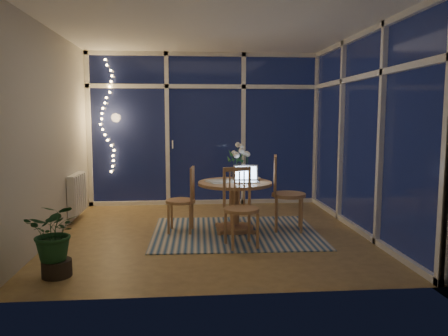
# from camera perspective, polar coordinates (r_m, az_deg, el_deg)

# --- Properties ---
(floor) EXTENTS (4.00, 4.00, 0.00)m
(floor) POSITION_cam_1_polar(r_m,az_deg,el_deg) (5.79, -1.51, -8.50)
(floor) COLOR olive
(floor) RESTS_ON ground
(ceiling) EXTENTS (4.00, 4.00, 0.00)m
(ceiling) POSITION_cam_1_polar(r_m,az_deg,el_deg) (5.69, -1.59, 17.68)
(ceiling) COLOR white
(ceiling) RESTS_ON wall_back
(wall_back) EXTENTS (4.00, 0.04, 2.60)m
(wall_back) POSITION_cam_1_polar(r_m,az_deg,el_deg) (7.58, -2.44, 5.06)
(wall_back) COLOR beige
(wall_back) RESTS_ON floor
(wall_front) EXTENTS (4.00, 0.04, 2.60)m
(wall_front) POSITION_cam_1_polar(r_m,az_deg,el_deg) (3.59, 0.34, 3.22)
(wall_front) COLOR beige
(wall_front) RESTS_ON floor
(wall_left) EXTENTS (0.04, 4.00, 2.60)m
(wall_left) POSITION_cam_1_polar(r_m,az_deg,el_deg) (5.82, -21.66, 4.09)
(wall_left) COLOR beige
(wall_left) RESTS_ON floor
(wall_right) EXTENTS (0.04, 4.00, 2.60)m
(wall_right) POSITION_cam_1_polar(r_m,az_deg,el_deg) (6.04, 17.80, 4.32)
(wall_right) COLOR beige
(wall_right) RESTS_ON floor
(window_wall_back) EXTENTS (4.00, 0.10, 2.60)m
(window_wall_back) POSITION_cam_1_polar(r_m,az_deg,el_deg) (7.54, -2.43, 5.06)
(window_wall_back) COLOR white
(window_wall_back) RESTS_ON floor
(window_wall_right) EXTENTS (0.10, 4.00, 2.60)m
(window_wall_right) POSITION_cam_1_polar(r_m,az_deg,el_deg) (6.03, 17.45, 4.33)
(window_wall_right) COLOR white
(window_wall_right) RESTS_ON floor
(radiator) EXTENTS (0.10, 0.70, 0.58)m
(radiator) POSITION_cam_1_polar(r_m,az_deg,el_deg) (6.76, -18.66, -3.16)
(radiator) COLOR white
(radiator) RESTS_ON wall_left
(fairy_lights) EXTENTS (0.24, 0.10, 1.85)m
(fairy_lights) POSITION_cam_1_polar(r_m,az_deg,el_deg) (7.57, -15.07, 6.54)
(fairy_lights) COLOR #FFC266
(fairy_lights) RESTS_ON window_wall_back
(garden_patio) EXTENTS (12.00, 6.00, 0.10)m
(garden_patio) POSITION_cam_1_polar(r_m,az_deg,el_deg) (10.72, -0.43, -1.74)
(garden_patio) COLOR black
(garden_patio) RESTS_ON ground
(garden_fence) EXTENTS (11.00, 0.08, 1.80)m
(garden_fence) POSITION_cam_1_polar(r_m,az_deg,el_deg) (11.09, -3.22, 3.52)
(garden_fence) COLOR #3B2815
(garden_fence) RESTS_ON ground
(neighbour_roof) EXTENTS (7.00, 3.00, 2.20)m
(neighbour_roof) POSITION_cam_1_polar(r_m,az_deg,el_deg) (14.10, -2.39, 9.49)
(neighbour_roof) COLOR #32363C
(neighbour_roof) RESTS_ON ground
(garden_shrubs) EXTENTS (0.90, 0.90, 0.90)m
(garden_shrubs) POSITION_cam_1_polar(r_m,az_deg,el_deg) (9.05, -7.87, -0.12)
(garden_shrubs) COLOR #193216
(garden_shrubs) RESTS_ON ground
(rug) EXTENTS (2.19, 1.77, 0.01)m
(rug) POSITION_cam_1_polar(r_m,az_deg,el_deg) (5.79, 1.53, -8.42)
(rug) COLOR beige
(rug) RESTS_ON floor
(dining_table) EXTENTS (1.00, 1.00, 0.67)m
(dining_table) POSITION_cam_1_polar(r_m,az_deg,el_deg) (5.81, 1.43, -5.06)
(dining_table) COLOR tan
(dining_table) RESTS_ON floor
(chair_left) EXTENTS (0.45, 0.45, 0.88)m
(chair_left) POSITION_cam_1_polar(r_m,az_deg,el_deg) (5.76, -5.71, -4.11)
(chair_left) COLOR tan
(chair_left) RESTS_ON floor
(chair_right) EXTENTS (0.56, 0.56, 1.02)m
(chair_right) POSITION_cam_1_polar(r_m,az_deg,el_deg) (5.87, 8.46, -3.23)
(chair_right) COLOR tan
(chair_right) RESTS_ON floor
(chair_front) EXTENTS (0.51, 0.51, 0.94)m
(chair_front) POSITION_cam_1_polar(r_m,az_deg,el_deg) (5.09, 2.28, -5.19)
(chair_front) COLOR tan
(chair_front) RESTS_ON floor
(laptop) EXTENTS (0.33, 0.29, 0.24)m
(laptop) POSITION_cam_1_polar(r_m,az_deg,el_deg) (5.70, 2.98, -0.70)
(laptop) COLOR #BBBBC0
(laptop) RESTS_ON dining_table
(flower_vase) EXTENTS (0.21, 0.21, 0.21)m
(flower_vase) POSITION_cam_1_polar(r_m,az_deg,el_deg) (6.06, 1.86, -0.38)
(flower_vase) COLOR silver
(flower_vase) RESTS_ON dining_table
(bowl) EXTENTS (0.16, 0.16, 0.04)m
(bowl) POSITION_cam_1_polar(r_m,az_deg,el_deg) (5.93, 4.11, -1.39)
(bowl) COLOR silver
(bowl) RESTS_ON dining_table
(newspapers) EXTENTS (0.46, 0.41, 0.01)m
(newspapers) POSITION_cam_1_polar(r_m,az_deg,el_deg) (5.78, -0.64, -1.71)
(newspapers) COLOR beige
(newspapers) RESTS_ON dining_table
(phone) EXTENTS (0.12, 0.07, 0.01)m
(phone) POSITION_cam_1_polar(r_m,az_deg,el_deg) (5.61, 3.06, -1.99)
(phone) COLOR black
(phone) RESTS_ON dining_table
(potted_plant) EXTENTS (0.54, 0.47, 0.76)m
(potted_plant) POSITION_cam_1_polar(r_m,az_deg,el_deg) (4.48, -21.16, -8.49)
(potted_plant) COLOR #194723
(potted_plant) RESTS_ON floor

